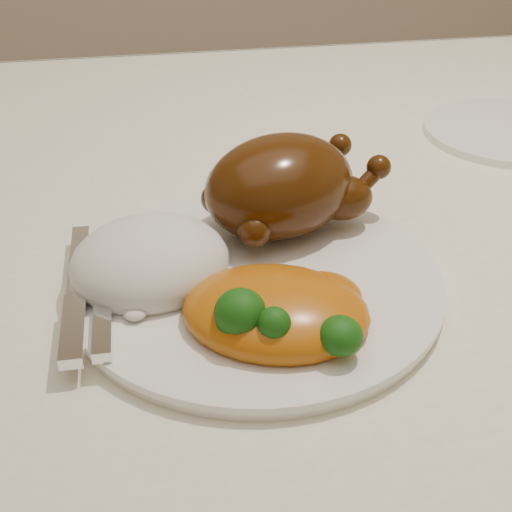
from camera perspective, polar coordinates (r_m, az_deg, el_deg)
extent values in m
cube|color=#5A311F|center=(0.76, 4.63, 3.39)|extent=(1.60, 0.90, 0.04)
cube|color=white|center=(0.75, 4.71, 4.99)|extent=(1.72, 1.02, 0.01)
cube|color=white|center=(1.25, -1.27, 12.19)|extent=(1.72, 0.01, 0.18)
cylinder|color=white|center=(0.59, 0.00, -2.16)|extent=(0.32, 0.32, 0.01)
cylinder|color=white|center=(0.93, 19.51, 9.39)|extent=(0.23, 0.23, 0.01)
ellipsoid|color=#442207|center=(0.63, 1.91, 5.60)|extent=(0.17, 0.15, 0.09)
ellipsoid|color=#442207|center=(0.62, 1.10, 7.01)|extent=(0.08, 0.07, 0.04)
ellipsoid|color=#442207|center=(0.65, 6.98, 4.64)|extent=(0.05, 0.04, 0.04)
sphere|color=#442207|center=(0.66, 9.80, 7.02)|extent=(0.02, 0.02, 0.02)
ellipsoid|color=#442207|center=(0.69, 4.03, 6.58)|extent=(0.05, 0.04, 0.04)
sphere|color=#442207|center=(0.70, 6.74, 8.80)|extent=(0.02, 0.02, 0.02)
sphere|color=#442207|center=(0.59, -0.10, 2.09)|extent=(0.03, 0.03, 0.03)
sphere|color=#442207|center=(0.64, -3.17, 4.60)|extent=(0.03, 0.03, 0.03)
ellipsoid|color=white|center=(0.59, -8.46, -0.55)|extent=(0.16, 0.15, 0.07)
ellipsoid|color=#CC730D|center=(0.53, 1.57, -4.51)|extent=(0.17, 0.15, 0.05)
ellipsoid|color=#CC730D|center=(0.55, 5.20, -3.37)|extent=(0.06, 0.06, 0.03)
ellipsoid|color=#103809|center=(0.50, 6.76, -6.36)|extent=(0.03, 0.03, 0.03)
ellipsoid|color=#103809|center=(0.51, 6.21, -5.98)|extent=(0.03, 0.03, 0.02)
ellipsoid|color=#103809|center=(0.50, -1.28, -4.55)|extent=(0.04, 0.04, 0.03)
ellipsoid|color=#103809|center=(0.49, 1.45, -5.44)|extent=(0.02, 0.02, 0.02)
ellipsoid|color=#103809|center=(0.52, 0.04, -4.47)|extent=(0.03, 0.03, 0.03)
ellipsoid|color=#103809|center=(0.51, -1.62, -5.81)|extent=(0.04, 0.04, 0.04)
cube|color=silver|center=(0.61, -14.06, -0.73)|extent=(0.02, 0.13, 0.00)
cube|color=silver|center=(0.54, -14.40, -5.69)|extent=(0.02, 0.08, 0.01)
cube|color=silver|center=(0.54, -12.17, -5.16)|extent=(0.01, 0.08, 0.01)
cube|color=silver|center=(0.61, -12.12, -0.46)|extent=(0.01, 0.09, 0.00)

